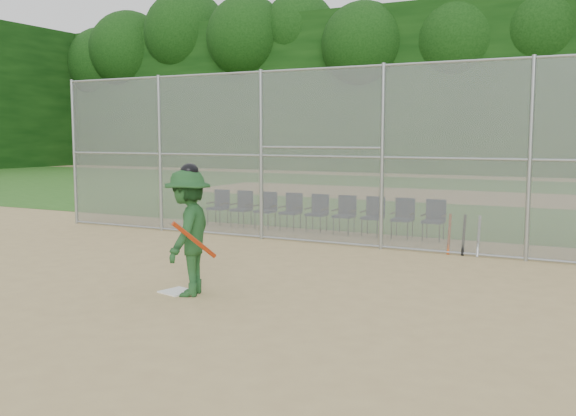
% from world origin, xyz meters
% --- Properties ---
extents(ground, '(100.00, 100.00, 0.00)m').
position_xyz_m(ground, '(0.00, 0.00, 0.00)').
color(ground, tan).
rests_on(ground, ground).
extents(grass_strip, '(100.00, 100.00, 0.00)m').
position_xyz_m(grass_strip, '(0.00, 18.00, 0.01)').
color(grass_strip, '#2B601C').
rests_on(grass_strip, ground).
extents(dirt_patch_far, '(24.00, 24.00, 0.00)m').
position_xyz_m(dirt_patch_far, '(0.00, 18.00, 0.01)').
color(dirt_patch_far, tan).
rests_on(dirt_patch_far, ground).
extents(backstop_fence, '(16.09, 0.09, 4.00)m').
position_xyz_m(backstop_fence, '(0.00, 5.00, 2.07)').
color(backstop_fence, gray).
rests_on(backstop_fence, ground).
extents(treeline, '(81.00, 60.00, 11.00)m').
position_xyz_m(treeline, '(0.00, 20.00, 5.50)').
color(treeline, black).
rests_on(treeline, ground).
extents(home_plate, '(0.55, 0.55, 0.02)m').
position_xyz_m(home_plate, '(-0.58, -0.21, 0.01)').
color(home_plate, white).
rests_on(home_plate, ground).
extents(batter_at_plate, '(1.14, 1.43, 2.05)m').
position_xyz_m(batter_at_plate, '(-0.32, -0.25, 0.99)').
color(batter_at_plate, '#1E4B22').
rests_on(batter_at_plate, ground).
extents(spare_bats, '(0.66, 0.26, 0.85)m').
position_xyz_m(spare_bats, '(2.76, 5.07, 0.42)').
color(spare_bats, '#D84C14').
rests_on(spare_bats, ground).
extents(chair_0, '(0.54, 0.52, 0.96)m').
position_xyz_m(chair_0, '(-4.33, 6.64, 0.48)').
color(chair_0, '#0F1B37').
rests_on(chair_0, ground).
extents(chair_1, '(0.54, 0.52, 0.96)m').
position_xyz_m(chair_1, '(-3.58, 6.64, 0.48)').
color(chair_1, '#0F1B37').
rests_on(chair_1, ground).
extents(chair_2, '(0.54, 0.52, 0.96)m').
position_xyz_m(chair_2, '(-2.82, 6.64, 0.48)').
color(chair_2, '#0F1B37').
rests_on(chair_2, ground).
extents(chair_3, '(0.54, 0.52, 0.96)m').
position_xyz_m(chair_3, '(-2.06, 6.64, 0.48)').
color(chair_3, '#0F1B37').
rests_on(chair_3, ground).
extents(chair_4, '(0.54, 0.52, 0.96)m').
position_xyz_m(chair_4, '(-1.31, 6.64, 0.48)').
color(chair_4, '#0F1B37').
rests_on(chair_4, ground).
extents(chair_5, '(0.54, 0.52, 0.96)m').
position_xyz_m(chair_5, '(-0.55, 6.64, 0.48)').
color(chair_5, '#0F1B37').
rests_on(chair_5, ground).
extents(chair_6, '(0.54, 0.52, 0.96)m').
position_xyz_m(chair_6, '(0.21, 6.64, 0.48)').
color(chair_6, '#0F1B37').
rests_on(chair_6, ground).
extents(chair_7, '(0.54, 0.52, 0.96)m').
position_xyz_m(chair_7, '(0.97, 6.64, 0.48)').
color(chair_7, '#0F1B37').
rests_on(chair_7, ground).
extents(chair_8, '(0.54, 0.52, 0.96)m').
position_xyz_m(chair_8, '(1.72, 6.64, 0.48)').
color(chair_8, '#0F1B37').
rests_on(chair_8, ground).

